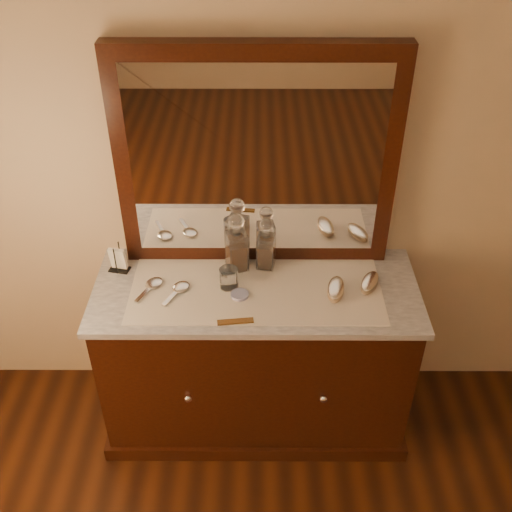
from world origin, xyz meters
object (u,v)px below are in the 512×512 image
object	(u,v)px
decanter_right	(266,248)
decanter_left	(237,248)
dresser_cabinet	(256,358)
brush_near	(336,289)
hand_mirror_outer	(152,285)
brush_far	(370,283)
mirror_frame	(256,160)
pin_dish	(240,295)
comb	(235,321)
napkin_rack	(118,260)
hand_mirror_inner	(179,289)

from	to	relation	value
decanter_right	decanter_left	bearing A→B (deg)	-174.07
dresser_cabinet	brush_near	size ratio (longest dim) A/B	8.16
hand_mirror_outer	brush_far	bearing A→B (deg)	0.27
mirror_frame	pin_dish	xyz separation A→B (m)	(-0.07, -0.30, -0.49)
comb	hand_mirror_outer	size ratio (longest dim) A/B	0.79
mirror_frame	napkin_rack	size ratio (longest dim) A/B	8.73
comb	brush_near	xyz separation A→B (m)	(0.43, 0.19, 0.02)
napkin_rack	hand_mirror_outer	world-z (taller)	napkin_rack
decanter_right	hand_mirror_outer	size ratio (longest dim) A/B	1.36
comb	dresser_cabinet	bearing A→B (deg)	62.84
dresser_cabinet	napkin_rack	size ratio (longest dim) A/B	10.19
hand_mirror_outer	decanter_left	bearing A→B (deg)	20.65
hand_mirror_outer	dresser_cabinet	bearing A→B (deg)	-0.38
decanter_left	napkin_rack	bearing A→B (deg)	-178.48
hand_mirror_outer	hand_mirror_inner	xyz separation A→B (m)	(0.12, -0.03, -0.00)
brush_near	brush_far	world-z (taller)	brush_near
pin_dish	hand_mirror_outer	bearing A→B (deg)	170.93
mirror_frame	decanter_right	size ratio (longest dim) A/B	4.69
dresser_cabinet	comb	bearing A→B (deg)	-110.45
pin_dish	hand_mirror_inner	xyz separation A→B (m)	(-0.27, 0.04, 0.00)
dresser_cabinet	hand_mirror_inner	size ratio (longest dim) A/B	7.67
decanter_left	hand_mirror_outer	world-z (taller)	decanter_left
brush_near	dresser_cabinet	bearing A→B (deg)	173.53
brush_far	comb	bearing A→B (deg)	-158.26
decanter_left	brush_far	world-z (taller)	decanter_left
napkin_rack	decanter_right	bearing A→B (deg)	2.39
mirror_frame	pin_dish	size ratio (longest dim) A/B	15.38
pin_dish	brush_near	bearing A→B (deg)	2.70
brush_near	hand_mirror_outer	world-z (taller)	brush_near
napkin_rack	decanter_right	distance (m)	0.67
pin_dish	decanter_right	xyz separation A→B (m)	(0.12, 0.22, 0.09)
decanter_right	hand_mirror_outer	world-z (taller)	decanter_right
mirror_frame	hand_mirror_outer	distance (m)	0.71
pin_dish	comb	distance (m)	0.17
brush_far	brush_near	bearing A→B (deg)	-163.12
decanter_left	brush_far	distance (m)	0.61
mirror_frame	decanter_left	xyz separation A→B (m)	(-0.09, -0.10, -0.38)
decanter_right	mirror_frame	bearing A→B (deg)	116.80
mirror_frame	comb	world-z (taller)	mirror_frame
dresser_cabinet	hand_mirror_inner	bearing A→B (deg)	-176.27
dresser_cabinet	hand_mirror_outer	distance (m)	0.64
comb	brush_near	size ratio (longest dim) A/B	0.87
hand_mirror_outer	hand_mirror_inner	distance (m)	0.12
comb	hand_mirror_inner	bearing A→B (deg)	134.58
brush_near	hand_mirror_inner	distance (m)	0.68
brush_near	hand_mirror_outer	distance (m)	0.81
mirror_frame	comb	size ratio (longest dim) A/B	8.02
comb	hand_mirror_outer	xyz separation A→B (m)	(-0.37, 0.23, 0.00)
pin_dish	decanter_left	xyz separation A→B (m)	(-0.02, 0.20, 0.11)
brush_near	decanter_right	bearing A→B (deg)	146.94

